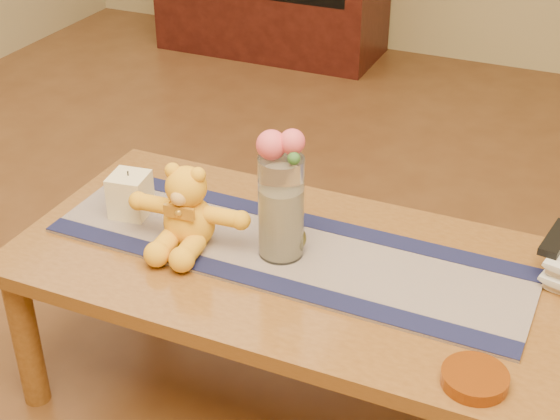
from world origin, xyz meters
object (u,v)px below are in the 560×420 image
at_px(teddy_bear, 188,206).
at_px(pillar_candle, 130,194).
at_px(bronze_ball, 292,238).
at_px(book_bottom, 553,263).
at_px(glass_vase, 281,207).
at_px(tv_remote, 557,238).
at_px(amber_dish, 475,379).

distance_m(teddy_bear, pillar_candle, 0.22).
bearing_deg(bronze_ball, book_bottom, 18.73).
relative_size(glass_vase, tv_remote, 1.62).
bearing_deg(book_bottom, amber_dish, -94.02).
relative_size(glass_vase, book_bottom, 1.17).
bearing_deg(book_bottom, pillar_candle, -162.75).
relative_size(teddy_bear, tv_remote, 1.87).
relative_size(bronze_ball, tv_remote, 0.43).
height_order(pillar_candle, book_bottom, pillar_candle).
bearing_deg(amber_dish, pillar_candle, 164.40).
bearing_deg(pillar_candle, bronze_ball, 1.21).
bearing_deg(bronze_ball, amber_dish, -28.74).
distance_m(book_bottom, tv_remote, 0.08).
bearing_deg(amber_dish, book_bottom, 80.08).
xyz_separation_m(bronze_ball, book_bottom, (0.60, 0.20, -0.03)).
relative_size(pillar_candle, book_bottom, 0.51).
bearing_deg(pillar_candle, teddy_bear, -14.86).
xyz_separation_m(teddy_bear, amber_dish, (0.76, -0.22, -0.10)).
bearing_deg(book_bottom, glass_vase, -154.16).
height_order(glass_vase, tv_remote, glass_vase).
bearing_deg(teddy_bear, pillar_candle, 160.72).
xyz_separation_m(pillar_candle, amber_dish, (0.97, -0.27, -0.05)).
bearing_deg(pillar_candle, glass_vase, -1.56).
relative_size(pillar_candle, amber_dish, 0.85).
xyz_separation_m(teddy_bear, bronze_ball, (0.25, 0.06, -0.07)).
height_order(pillar_candle, glass_vase, glass_vase).
xyz_separation_m(teddy_bear, pillar_candle, (-0.21, 0.06, -0.04)).
distance_m(glass_vase, amber_dish, 0.60).
distance_m(bronze_ball, tv_remote, 0.63).
distance_m(glass_vase, book_bottom, 0.67).
xyz_separation_m(teddy_bear, glass_vase, (0.23, 0.04, 0.03)).
bearing_deg(book_bottom, bronze_ball, -155.37).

